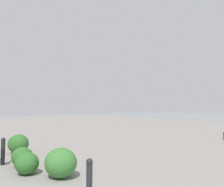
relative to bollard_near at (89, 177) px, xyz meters
name	(u,v)px	position (x,y,z in m)	size (l,w,h in m)	color
bollard_near	(89,177)	(0.00, 0.00, 0.00)	(0.13, 0.13, 0.74)	#232328
bollard_mid	(3,150)	(3.72, 0.48, 0.03)	(0.13, 0.13, 0.81)	#232328
shrub_low	(18,144)	(5.11, -0.46, -0.04)	(0.81, 0.73, 0.69)	#2D6628
shrub_round	(27,163)	(2.27, 0.32, -0.11)	(0.66, 0.59, 0.56)	#2D6628
shrub_wide	(61,163)	(1.44, -0.19, -0.03)	(0.85, 0.76, 0.72)	#387533
shrub_tall	(22,157)	(3.13, 0.13, -0.11)	(0.65, 0.59, 0.55)	#2D6628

